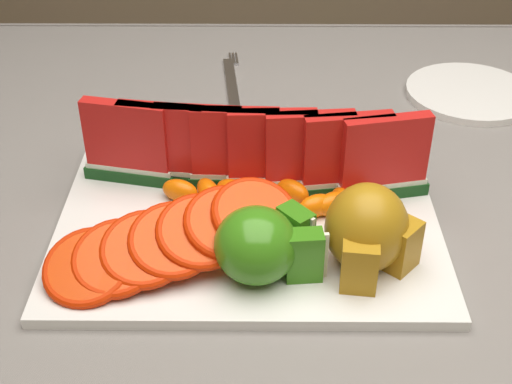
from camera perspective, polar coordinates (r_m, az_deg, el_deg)
The scene contains 11 objects.
table at distance 0.87m, azimuth 5.43°, elevation -6.13°, with size 1.40×0.90×0.75m.
tablecloth at distance 0.83m, azimuth 5.67°, elevation -2.88°, with size 1.53×1.03×0.20m.
platter at distance 0.76m, azimuth -0.62°, elevation -2.53°, with size 0.40×0.30×0.01m.
apple_cluster at distance 0.67m, azimuth 0.62°, elevation -4.26°, with size 0.12×0.10×0.07m.
pear_cluster at distance 0.68m, azimuth 8.98°, elevation -3.12°, with size 0.10×0.10×0.09m.
side_plate at distance 1.06m, azimuth 16.77°, elevation 7.61°, with size 0.21×0.21×0.01m.
fork at distance 1.05m, azimuth -1.96°, elevation 8.79°, with size 0.03×0.20×0.00m.
watermelon_row at distance 0.77m, azimuth -0.20°, elevation 3.21°, with size 0.39×0.07×0.10m.
orange_fan_front at distance 0.68m, azimuth -6.65°, elevation -3.83°, with size 0.27×0.16×0.07m.
orange_fan_back at distance 0.84m, azimuth -2.38°, elevation 3.77°, with size 0.22×0.09×0.04m.
tangerine_segments at distance 0.76m, azimuth 1.79°, elevation -0.44°, with size 0.24×0.07×0.03m.
Camera 1 is at (-0.08, -0.65, 1.23)m, focal length 50.00 mm.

